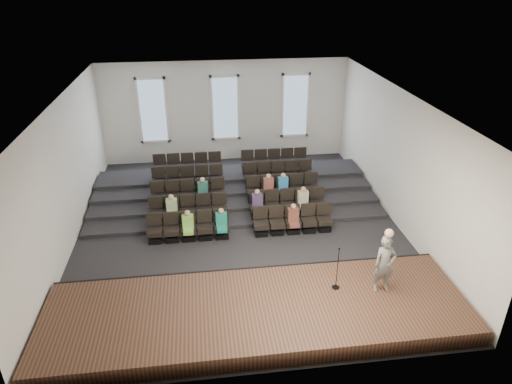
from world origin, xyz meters
The scene contains 14 objects.
ground centered at (0.00, 0.00, 0.00)m, with size 14.00×14.00×0.00m, color black.
ceiling centered at (0.00, 0.00, 5.01)m, with size 12.00×14.00×0.02m, color white.
wall_back centered at (0.00, 7.02, 2.50)m, with size 12.00×0.04×5.00m, color silver.
wall_front centered at (0.00, -7.02, 2.50)m, with size 12.00×0.04×5.00m, color silver.
wall_left centered at (-6.02, 0.00, 2.50)m, with size 0.04×14.00×5.00m, color silver.
wall_right centered at (6.02, 0.00, 2.50)m, with size 0.04×14.00×5.00m, color silver.
stage centered at (0.00, -5.10, 0.25)m, with size 11.80×3.60×0.50m, color #4F3121.
stage_lip centered at (0.00, -3.33, 0.25)m, with size 11.80×0.06×0.52m, color black.
risers centered at (0.00, 3.17, 0.20)m, with size 11.80×4.80×0.60m.
seating_rows centered at (0.00, 1.54, 0.68)m, with size 6.80×4.70×1.67m.
windows centered at (0.00, 6.95, 2.70)m, with size 8.44×0.10×3.24m.
audience centered at (0.21, 0.45, 0.83)m, with size 5.45×2.64×1.10m.
speaker centered at (3.66, -4.85, 1.38)m, with size 0.64×0.42×1.76m, color #5E5C59.
mic_stand centered at (2.37, -4.61, 0.91)m, with size 0.23×0.23×1.39m.
Camera 1 is at (-1.33, -14.94, 8.96)m, focal length 32.00 mm.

